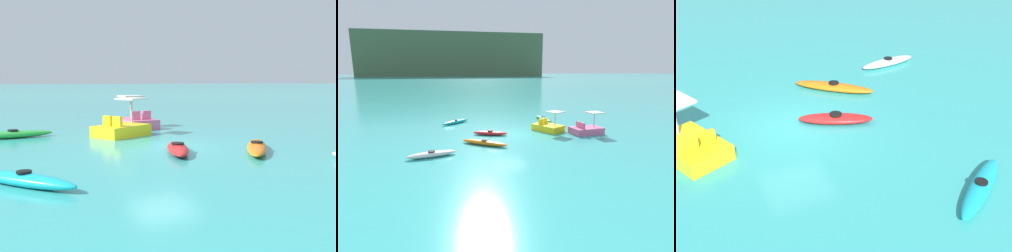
% 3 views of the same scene
% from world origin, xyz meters
% --- Properties ---
extents(ground_plane, '(600.00, 600.00, 0.00)m').
position_xyz_m(ground_plane, '(0.00, 0.00, 0.00)').
color(ground_plane, '#38ADA8').
extents(kayak_cyan, '(2.87, 2.24, 0.37)m').
position_xyz_m(kayak_cyan, '(-3.60, 5.53, 0.16)').
color(kayak_cyan, '#19B7C6').
rests_on(kayak_cyan, ground_plane).
extents(kayak_red, '(2.70, 1.73, 0.37)m').
position_xyz_m(kayak_red, '(-1.55, 0.23, 0.16)').
color(kayak_red, red).
rests_on(kayak_red, ground_plane).
extents(kayak_orange, '(2.99, 2.68, 0.37)m').
position_xyz_m(kayak_orange, '(-2.58, -2.33, 0.16)').
color(kayak_orange, orange).
rests_on(kayak_orange, ground_plane).
extents(kayak_white, '(2.93, 1.04, 0.37)m').
position_xyz_m(kayak_white, '(-6.05, -3.88, 0.16)').
color(kayak_white, white).
rests_on(kayak_white, ground_plane).
extents(pedal_boat_yellow, '(2.37, 2.81, 1.68)m').
position_xyz_m(pedal_boat_yellow, '(3.40, 0.29, 0.34)').
color(pedal_boat_yellow, yellow).
rests_on(pedal_boat_yellow, ground_plane).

